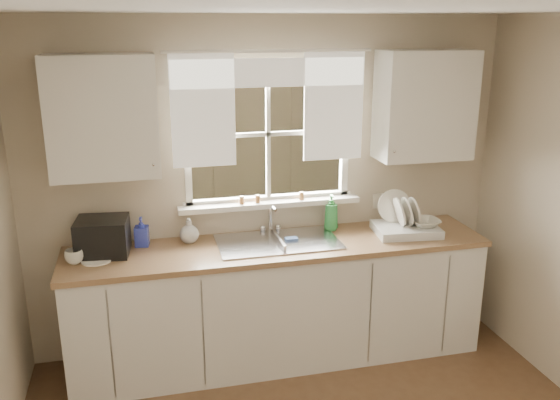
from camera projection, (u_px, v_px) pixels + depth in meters
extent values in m
cube|color=beige|center=(269.00, 269.00, 4.66)|extent=(3.60, 0.02, 1.15)
cube|color=beige|center=(268.00, 39.00, 4.15)|extent=(3.60, 0.02, 0.35)
cube|color=beige|center=(99.00, 142.00, 4.07)|extent=(1.20, 0.02, 1.00)
cube|color=beige|center=(418.00, 128.00, 4.62)|extent=(1.20, 0.02, 1.00)
cube|color=silver|center=(384.00, 7.00, 2.24)|extent=(3.60, 4.00, 0.02)
cube|color=white|center=(268.00, 199.00, 4.51)|extent=(1.30, 0.06, 0.05)
cube|color=white|center=(268.00, 65.00, 4.22)|extent=(1.30, 0.06, 0.05)
cube|color=white|center=(186.00, 138.00, 4.23)|extent=(0.05, 0.06, 1.05)
cube|color=white|center=(345.00, 131.00, 4.50)|extent=(0.05, 0.06, 1.05)
cube|color=white|center=(268.00, 134.00, 4.36)|extent=(0.03, 0.04, 1.00)
cube|color=white|center=(268.00, 134.00, 4.36)|extent=(1.20, 0.04, 0.03)
cube|color=white|center=(270.00, 204.00, 4.46)|extent=(1.38, 0.14, 0.04)
cylinder|color=white|center=(270.00, 51.00, 4.12)|extent=(1.50, 0.02, 0.02)
cube|color=white|center=(203.00, 111.00, 4.13)|extent=(0.45, 0.02, 0.80)
cube|color=white|center=(334.00, 106.00, 4.35)|extent=(0.45, 0.02, 0.80)
cube|color=white|center=(270.00, 73.00, 4.17)|extent=(1.40, 0.02, 0.20)
cube|color=silver|center=(279.00, 304.00, 4.40)|extent=(3.00, 0.62, 0.87)
cube|color=#8F6B47|center=(279.00, 247.00, 4.27)|extent=(3.04, 0.65, 0.04)
cube|color=silver|center=(103.00, 117.00, 3.86)|extent=(0.70, 0.33, 0.80)
cube|color=silver|center=(425.00, 105.00, 4.39)|extent=(0.70, 0.33, 0.80)
cube|color=beige|center=(377.00, 201.00, 4.70)|extent=(0.08, 0.01, 0.12)
cylinder|color=brown|center=(302.00, 196.00, 4.48)|extent=(0.04, 0.04, 0.06)
cylinder|color=brown|center=(242.00, 200.00, 4.38)|extent=(0.04, 0.04, 0.06)
cylinder|color=brown|center=(258.00, 199.00, 4.40)|extent=(0.04, 0.04, 0.06)
cube|color=#335421|center=(200.00, 182.00, 9.48)|extent=(20.00, 10.00, 0.02)
cube|color=#947652|center=(216.00, 151.00, 7.35)|extent=(8.00, 0.10, 1.80)
cube|color=maroon|center=(119.00, 102.00, 10.27)|extent=(3.00, 3.00, 2.20)
cube|color=black|center=(113.00, 27.00, 9.91)|extent=(3.20, 3.20, 0.30)
cylinder|color=#423021|center=(271.00, 72.00, 10.26)|extent=(0.36, 0.36, 3.20)
cube|color=#B7B7BC|center=(278.00, 253.00, 4.31)|extent=(0.84, 0.46, 0.18)
cube|color=#B7B7BC|center=(278.00, 242.00, 4.29)|extent=(0.88, 0.50, 0.01)
cube|color=#B7B7BC|center=(278.00, 245.00, 4.30)|extent=(0.02, 0.41, 0.14)
cylinder|color=silver|center=(270.00, 217.00, 4.49)|extent=(0.03, 0.03, 0.22)
cylinder|color=silver|center=(273.00, 207.00, 4.39)|extent=(0.02, 0.18, 0.02)
sphere|color=silver|center=(263.00, 228.00, 4.50)|extent=(0.05, 0.05, 0.05)
sphere|color=silver|center=(278.00, 227.00, 4.53)|extent=(0.05, 0.05, 0.05)
cube|color=silver|center=(406.00, 229.00, 4.47)|extent=(0.50, 0.40, 0.06)
cylinder|color=white|center=(394.00, 206.00, 4.53)|extent=(0.27, 0.10, 0.25)
cylinder|color=white|center=(399.00, 212.00, 4.42)|extent=(0.09, 0.23, 0.22)
cylinder|color=white|center=(407.00, 212.00, 4.43)|extent=(0.09, 0.23, 0.22)
cylinder|color=white|center=(415.00, 211.00, 4.44)|extent=(0.09, 0.23, 0.22)
imported|color=silver|center=(425.00, 223.00, 4.44)|extent=(0.22, 0.22, 0.05)
imported|color=#2C883D|center=(331.00, 212.00, 4.52)|extent=(0.12, 0.12, 0.28)
imported|color=#3442C3|center=(142.00, 232.00, 4.20)|extent=(0.11, 0.11, 0.21)
imported|color=#EDE2C3|center=(189.00, 230.00, 4.27)|extent=(0.17, 0.17, 0.18)
cylinder|color=white|center=(96.00, 260.00, 3.96)|extent=(0.20, 0.20, 0.01)
imported|color=silver|center=(74.00, 257.00, 3.91)|extent=(0.15, 0.15, 0.10)
cube|color=black|center=(103.00, 237.00, 4.05)|extent=(0.37, 0.33, 0.25)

